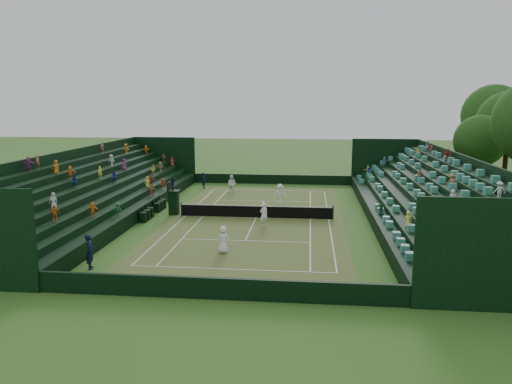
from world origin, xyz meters
TOP-DOWN VIEW (x-y plane):
  - ground at (0.00, 0.00)m, footprint 160.00×160.00m
  - court_surface at (0.00, 0.00)m, footprint 12.97×26.77m
  - perimeter_wall_north at (0.00, 15.88)m, footprint 17.17×0.20m
  - perimeter_wall_south at (0.00, -15.88)m, footprint 17.17×0.20m
  - perimeter_wall_east at (8.48, 0.00)m, footprint 0.20×31.77m
  - perimeter_wall_west at (-8.48, 0.00)m, footprint 0.20×31.77m
  - north_grandstand at (12.66, 0.00)m, footprint 6.60×32.00m
  - south_grandstand at (-12.66, 0.00)m, footprint 6.60×32.00m
  - tennis_net at (0.00, 0.00)m, footprint 11.67×0.10m
  - scoreboard_tower at (17.75, 16.00)m, footprint 2.00×1.00m
  - umpire_chair at (-6.52, 0.48)m, footprint 0.91×0.91m
  - courtside_chairs at (-8.08, 0.20)m, footprint 0.50×5.47m
  - player_near_west at (-0.95, -9.03)m, footprint 0.83×0.59m
  - player_near_east at (0.83, -2.57)m, footprint 0.75×0.70m
  - player_far_west at (-3.38, 9.89)m, footprint 0.99×0.85m
  - player_far_east at (1.49, 5.45)m, footprint 1.29×1.06m
  - line_judge_north at (-6.66, 12.44)m, footprint 0.41×0.60m
  - line_judge_south at (-7.48, -12.53)m, footprint 0.63×0.79m

SIDE VIEW (x-z plane):
  - ground at x=0.00m, z-range 0.00..0.00m
  - court_surface at x=0.00m, z-range 0.00..0.01m
  - courtside_chairs at x=-8.08m, z-range -0.13..0.95m
  - perimeter_wall_north at x=0.00m, z-range 0.00..1.00m
  - perimeter_wall_south at x=0.00m, z-range 0.00..1.00m
  - perimeter_wall_east at x=8.48m, z-range 0.00..1.00m
  - perimeter_wall_west at x=-8.48m, z-range 0.00..1.00m
  - tennis_net at x=0.00m, z-range 0.00..1.06m
  - line_judge_north at x=-6.66m, z-range 0.00..1.60m
  - player_near_west at x=-0.95m, z-range 0.00..1.60m
  - player_near_east at x=0.83m, z-range 0.00..1.72m
  - player_far_east at x=1.49m, z-range 0.00..1.74m
  - player_far_west at x=-3.38m, z-range 0.00..1.78m
  - line_judge_south at x=-7.48m, z-range 0.00..1.89m
  - umpire_chair at x=-6.52m, z-range -0.21..2.64m
  - north_grandstand at x=12.66m, z-range -0.90..4.00m
  - south_grandstand at x=-12.66m, z-range -0.90..4.00m
  - scoreboard_tower at x=17.75m, z-range 1.29..4.99m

